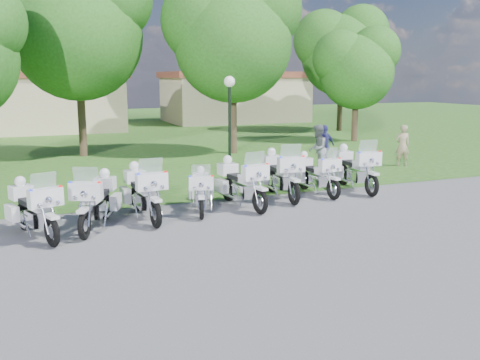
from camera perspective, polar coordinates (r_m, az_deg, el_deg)
name	(u,v)px	position (r m, az deg, el deg)	size (l,w,h in m)	color
ground	(262,224)	(13.73, 2.37, -4.75)	(100.00, 100.00, 0.00)	#5B5B60
grass_lawn	(107,129)	(39.58, -14.03, 5.28)	(100.00, 48.00, 0.01)	#215C1D
motorcycle_0	(34,208)	(13.41, -21.16, -2.83)	(1.31, 2.35, 1.64)	black
motorcycle_1	(97,200)	(13.76, -15.02, -2.08)	(1.44, 2.33, 1.67)	black
motorcycle_2	(143,191)	(14.38, -10.30, -1.22)	(0.95, 2.58, 1.73)	black
motorcycle_3	(201,190)	(14.94, -4.18, -1.09)	(1.10, 2.08, 1.44)	black
motorcycle_4	(241,182)	(15.45, 0.08, -0.23)	(1.04, 2.53, 1.70)	black
motorcycle_5	(281,174)	(16.67, 4.34, 0.67)	(1.00, 2.65, 1.78)	black
motorcycle_6	(316,173)	(17.32, 8.10, 0.70)	(0.85, 2.35, 1.58)	black
motorcycle_7	(355,168)	(18.13, 12.14, 1.28)	(0.98, 2.63, 1.77)	black
lamp_post	(230,99)	(21.54, -1.12, 8.68)	(0.44, 0.44, 3.74)	black
tree_1	(75,23)	(26.33, -17.17, 15.74)	(6.93, 5.91, 9.24)	#38281C
tree_2	(232,32)	(26.24, -0.90, 15.51)	(6.56, 5.60, 8.74)	#38281C
tree_3	(356,65)	(31.88, 12.29, 11.89)	(4.94, 4.22, 6.59)	#38281C
tree_4	(341,48)	(37.87, 10.72, 13.68)	(6.37, 5.44, 8.50)	#38281C
building_west	(14,101)	(40.07, -22.97, 7.77)	(14.56, 8.32, 4.10)	tan
building_east	(234,97)	(45.17, -0.61, 8.90)	(11.44, 7.28, 4.10)	tan
bystander_a	(402,146)	(23.48, 16.93, 3.53)	(0.63, 0.41, 1.73)	tan
bystander_b	(317,149)	(20.95, 8.26, 3.27)	(0.92, 0.72, 1.90)	slate
bystander_c	(324,147)	(22.26, 8.99, 3.55)	(1.04, 0.43, 1.78)	navy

